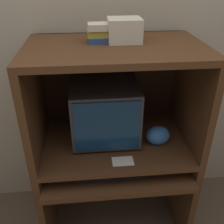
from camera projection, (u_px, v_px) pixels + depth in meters
wall_back at (109, 43)px, 1.78m from camera, size 6.00×0.06×2.60m
desk_base at (115, 185)px, 1.86m from camera, size 1.00×0.67×0.63m
desk_monitor_shelf at (115, 144)px, 1.74m from camera, size 1.00×0.62×0.12m
hutch_upper at (114, 79)px, 1.55m from camera, size 1.00×0.62×0.63m
crt_monitor at (105, 110)px, 1.69m from camera, size 0.42×0.43×0.38m
keyboard at (112, 172)px, 1.62m from camera, size 0.45×0.14×0.03m
mouse at (156, 168)px, 1.65m from camera, size 0.07×0.04×0.03m
snack_bag at (158, 136)px, 1.67m from camera, size 0.15×0.11×0.12m
book_stack at (102, 33)px, 1.44m from camera, size 0.16×0.11×0.10m
paper_card at (123, 161)px, 1.55m from camera, size 0.13×0.08×0.00m
storage_box at (124, 30)px, 1.44m from camera, size 0.18×0.16×0.13m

